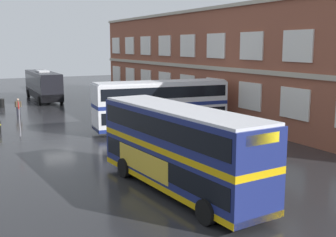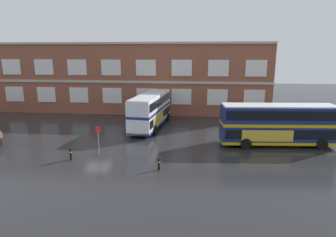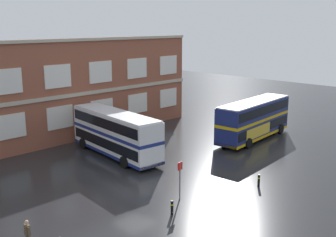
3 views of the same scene
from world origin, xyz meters
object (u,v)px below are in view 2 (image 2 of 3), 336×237
Objects in this scene: double_decker_middle at (278,124)px; safety_bollard_east at (71,154)px; waiting_passenger at (0,137)px; bus_stand_flag at (98,138)px; safety_bollard_west at (159,164)px; double_decker_near at (151,110)px.

double_decker_middle is 11.76× the size of safety_bollard_east.
bus_stand_flag is at bearing -7.85° from waiting_passenger.
waiting_passenger is at bearing 165.76° from safety_bollard_west.
safety_bollard_west is at bearing -78.10° from double_decker_near.
bus_stand_flag reaches higher than waiting_passenger.
bus_stand_flag reaches higher than safety_bollard_west.
double_decker_middle is at bearing 34.82° from safety_bollard_west.
safety_bollard_east is (-7.82, 1.43, 0.00)m from safety_bollard_west.
double_decker_middle is 4.14× the size of bus_stand_flag.
safety_bollard_west and safety_bollard_east have the same top height.
safety_bollard_east is (-18.57, -6.05, -1.66)m from double_decker_middle.
double_decker_near is 11.79× the size of safety_bollard_east.
double_decker_near is 11.79× the size of safety_bollard_west.
bus_stand_flag is 2.66m from safety_bollard_east.
double_decker_near reaches higher than bus_stand_flag.
bus_stand_flag is at bearing -163.79° from double_decker_middle.
bus_stand_flag is at bearing -105.37° from double_decker_near.
double_decker_middle is at bearing 18.03° from safety_bollard_east.
waiting_passenger is at bearing 162.24° from safety_bollard_east.
bus_stand_flag is (10.43, -1.44, 0.70)m from waiting_passenger.
waiting_passenger is 10.55m from bus_stand_flag.
double_decker_near is 6.59× the size of waiting_passenger.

